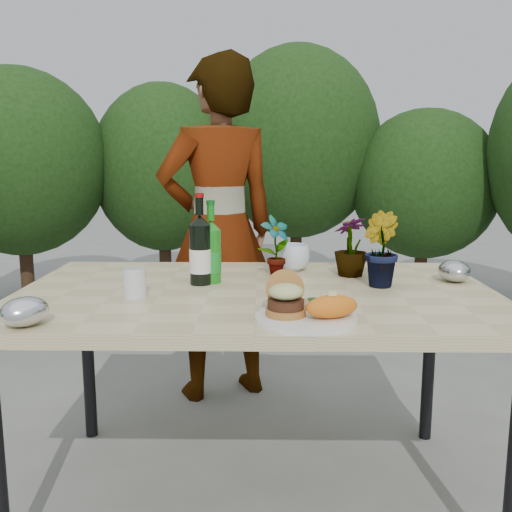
{
  "coord_description": "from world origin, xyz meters",
  "views": [
    {
      "loc": [
        0.03,
        -1.87,
        1.2
      ],
      "look_at": [
        0.0,
        -0.08,
        0.88
      ],
      "focal_mm": 40.0,
      "sensor_mm": 36.0,
      "label": 1
    }
  ],
  "objects_px": {
    "patio_table": "(256,306)",
    "person": "(219,231)",
    "dinner_plate": "(306,318)",
    "wine_bottle": "(200,251)"
  },
  "relations": [
    {
      "from": "patio_table",
      "to": "wine_bottle",
      "type": "xyz_separation_m",
      "value": [
        -0.2,
        0.08,
        0.17
      ]
    },
    {
      "from": "patio_table",
      "to": "person",
      "type": "xyz_separation_m",
      "value": [
        -0.2,
        0.88,
        0.14
      ]
    },
    {
      "from": "patio_table",
      "to": "dinner_plate",
      "type": "height_order",
      "value": "dinner_plate"
    },
    {
      "from": "patio_table",
      "to": "dinner_plate",
      "type": "distance_m",
      "value": 0.39
    },
    {
      "from": "patio_table",
      "to": "person",
      "type": "height_order",
      "value": "person"
    },
    {
      "from": "dinner_plate",
      "to": "wine_bottle",
      "type": "bearing_deg",
      "value": 127.04
    },
    {
      "from": "patio_table",
      "to": "wine_bottle",
      "type": "bearing_deg",
      "value": 156.82
    },
    {
      "from": "person",
      "to": "dinner_plate",
      "type": "bearing_deg",
      "value": 80.54
    },
    {
      "from": "wine_bottle",
      "to": "patio_table",
      "type": "bearing_deg",
      "value": -19.1
    },
    {
      "from": "wine_bottle",
      "to": "person",
      "type": "relative_size",
      "value": 0.19
    }
  ]
}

